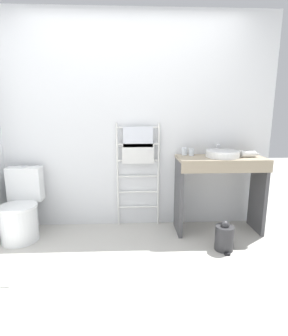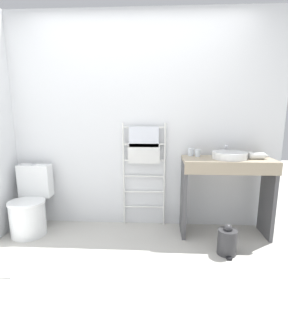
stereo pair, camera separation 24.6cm
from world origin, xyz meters
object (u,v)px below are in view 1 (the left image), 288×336
(towel_radiator, at_px, (138,154))
(trash_bin, at_px, (224,237))
(cup_near_edge, at_px, (192,152))
(hair_dryer, at_px, (249,154))
(toilet, at_px, (21,211))
(sink_basin, at_px, (223,154))
(cup_near_wall, at_px, (184,151))

(towel_radiator, relative_size, trash_bin, 4.02)
(towel_radiator, distance_m, cup_near_edge, 0.63)
(hair_dryer, bearing_deg, cup_near_edge, 168.60)
(cup_near_edge, relative_size, hair_dryer, 0.38)
(toilet, height_order, cup_near_edge, cup_near_edge)
(toilet, xyz_separation_m, hair_dryer, (2.56, 0.06, 0.62))
(sink_basin, height_order, hair_dryer, sink_basin)
(towel_radiator, relative_size, hair_dryer, 5.90)
(cup_near_edge, distance_m, trash_bin, 1.01)
(cup_near_wall, bearing_deg, towel_radiator, 175.51)
(towel_radiator, height_order, sink_basin, towel_radiator)
(sink_basin, relative_size, cup_near_wall, 4.28)
(cup_near_wall, bearing_deg, cup_near_edge, -31.32)
(toilet, relative_size, trash_bin, 2.50)
(toilet, bearing_deg, towel_radiator, 11.78)
(hair_dryer, bearing_deg, sink_basin, 178.53)
(cup_near_wall, bearing_deg, trash_bin, -62.24)
(towel_radiator, distance_m, cup_near_wall, 0.55)
(sink_basin, distance_m, cup_near_wall, 0.44)
(towel_radiator, bearing_deg, hair_dryer, -9.76)
(towel_radiator, bearing_deg, trash_bin, -36.83)
(towel_radiator, distance_m, trash_bin, 1.33)
(sink_basin, bearing_deg, hair_dryer, -1.47)
(towel_radiator, xyz_separation_m, sink_basin, (0.95, -0.21, 0.03))
(toilet, relative_size, towel_radiator, 0.62)
(cup_near_wall, distance_m, trash_bin, 1.05)
(cup_near_wall, relative_size, trash_bin, 0.28)
(toilet, relative_size, cup_near_wall, 8.97)
(toilet, xyz_separation_m, towel_radiator, (1.32, 0.27, 0.60))
(sink_basin, height_order, trash_bin, sink_basin)
(trash_bin, bearing_deg, towel_radiator, 143.17)
(toilet, bearing_deg, sink_basin, 1.71)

